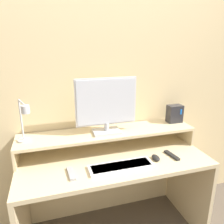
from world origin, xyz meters
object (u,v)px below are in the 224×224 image
(router_dock, at_px, (175,114))
(remote_control, at_px, (71,173))
(monitor, at_px, (106,105))
(mouse, at_px, (156,158))
(desk_lamp, at_px, (24,120))
(remote_secondary, at_px, (172,155))
(keyboard, at_px, (121,166))

(router_dock, relative_size, remote_control, 0.99)
(monitor, distance_m, mouse, 0.54)
(desk_lamp, xyz_separation_m, remote_secondary, (1.03, -0.17, -0.33))
(keyboard, bearing_deg, monitor, 96.09)
(router_dock, relative_size, keyboard, 0.34)
(router_dock, bearing_deg, remote_secondary, -122.34)
(remote_secondary, bearing_deg, desk_lamp, 170.57)
(keyboard, relative_size, remote_secondary, 2.89)
(monitor, xyz_separation_m, remote_secondary, (0.45, -0.23, -0.37))
(monitor, relative_size, remote_control, 3.05)
(keyboard, distance_m, mouse, 0.28)
(mouse, bearing_deg, monitor, 141.53)
(router_dock, bearing_deg, remote_control, -161.46)
(keyboard, height_order, remote_secondary, keyboard)
(monitor, distance_m, router_dock, 0.65)
(monitor, height_order, remote_secondary, monitor)
(router_dock, distance_m, mouse, 0.50)
(router_dock, xyz_separation_m, remote_secondary, (-0.19, -0.29, -0.22))
(router_dock, xyz_separation_m, mouse, (-0.33, -0.30, -0.22))
(desk_lamp, xyz_separation_m, remote_control, (0.27, -0.20, -0.33))
(desk_lamp, distance_m, remote_secondary, 1.09)
(desk_lamp, bearing_deg, mouse, -11.55)
(monitor, bearing_deg, mouse, -38.47)
(keyboard, relative_size, mouse, 5.07)
(router_dock, bearing_deg, mouse, -137.14)
(keyboard, bearing_deg, desk_lamp, 160.98)
(monitor, distance_m, desk_lamp, 0.58)
(monitor, bearing_deg, desk_lamp, -173.75)
(desk_lamp, xyz_separation_m, mouse, (0.89, -0.18, -0.32))
(desk_lamp, xyz_separation_m, router_dock, (1.22, 0.12, -0.10))
(mouse, bearing_deg, remote_secondary, 4.22)
(router_dock, relative_size, mouse, 1.71)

